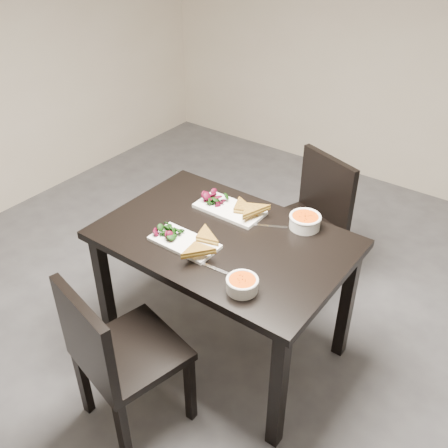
% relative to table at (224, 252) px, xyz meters
% --- Properties ---
extents(ground, '(5.00, 5.00, 0.00)m').
position_rel_table_xyz_m(ground, '(0.26, -0.16, -0.65)').
color(ground, '#47474C').
rests_on(ground, ground).
extents(room_shell, '(5.02, 5.02, 2.81)m').
position_rel_table_xyz_m(room_shell, '(0.26, -0.16, 1.18)').
color(room_shell, beige).
rests_on(room_shell, ground).
extents(table, '(1.20, 0.80, 0.75)m').
position_rel_table_xyz_m(table, '(0.00, 0.00, 0.00)').
color(table, black).
rests_on(table, ground).
extents(chair_near, '(0.50, 0.50, 0.85)m').
position_rel_table_xyz_m(chair_near, '(-0.08, -0.68, -0.17)').
color(chair_near, black).
rests_on(chair_near, ground).
extents(chair_far, '(0.54, 0.54, 0.85)m').
position_rel_table_xyz_m(chair_far, '(0.07, 0.78, -0.17)').
color(chair_far, black).
rests_on(chair_far, ground).
extents(plate_near, '(0.33, 0.16, 0.02)m').
position_rel_table_xyz_m(plate_near, '(-0.11, -0.16, 0.11)').
color(plate_near, white).
rests_on(plate_near, table).
extents(sandwich_near, '(0.19, 0.16, 0.05)m').
position_rel_table_xyz_m(sandwich_near, '(-0.05, -0.15, 0.14)').
color(sandwich_near, olive).
rests_on(sandwich_near, plate_near).
extents(salad_near, '(0.10, 0.09, 0.05)m').
position_rel_table_xyz_m(salad_near, '(-0.21, -0.16, 0.14)').
color(salad_near, black).
rests_on(salad_near, plate_near).
extents(soup_bowl_near, '(0.14, 0.14, 0.06)m').
position_rel_table_xyz_m(soup_bowl_near, '(0.29, -0.27, 0.13)').
color(soup_bowl_near, white).
rests_on(soup_bowl_near, table).
extents(cutlery_near, '(0.18, 0.03, 0.00)m').
position_rel_table_xyz_m(cutlery_near, '(0.14, -0.22, 0.10)').
color(cutlery_near, silver).
rests_on(cutlery_near, table).
extents(plate_far, '(0.36, 0.18, 0.02)m').
position_rel_table_xyz_m(plate_far, '(-0.11, 0.20, 0.11)').
color(plate_far, white).
rests_on(plate_far, table).
extents(sandwich_far, '(0.22, 0.19, 0.06)m').
position_rel_table_xyz_m(sandwich_far, '(-0.05, 0.19, 0.15)').
color(sandwich_far, olive).
rests_on(sandwich_far, plate_far).
extents(salad_far, '(0.11, 0.10, 0.05)m').
position_rel_table_xyz_m(salad_far, '(-0.21, 0.20, 0.14)').
color(salad_far, black).
rests_on(salad_far, plate_far).
extents(soup_bowl_far, '(0.16, 0.16, 0.07)m').
position_rel_table_xyz_m(soup_bowl_far, '(0.28, 0.30, 0.14)').
color(soup_bowl_far, white).
rests_on(soup_bowl_far, table).
extents(cutlery_far, '(0.17, 0.10, 0.00)m').
position_rel_table_xyz_m(cutlery_far, '(0.13, 0.20, 0.10)').
color(cutlery_far, silver).
rests_on(cutlery_far, table).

